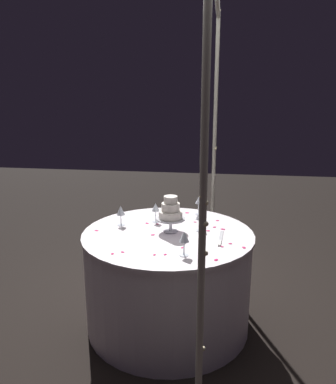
{
  "coord_description": "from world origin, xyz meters",
  "views": [
    {
      "loc": [
        2.63,
        0.38,
        1.77
      ],
      "look_at": [
        0.0,
        0.0,
        1.09
      ],
      "focal_mm": 35.03,
      "sensor_mm": 36.0,
      "label": 1
    }
  ],
  "objects_px": {
    "main_table": "(168,279)",
    "wine_glass_3": "(121,211)",
    "tiered_cake": "(171,212)",
    "wine_glass_1": "(200,216)",
    "wine_glass_0": "(199,201)",
    "cake_knife": "(220,239)",
    "wine_glass_2": "(184,238)",
    "decorative_arch": "(212,124)",
    "wine_glass_4": "(156,208)"
  },
  "relations": [
    {
      "from": "wine_glass_3",
      "to": "cake_knife",
      "type": "distance_m",
      "value": 0.82
    },
    {
      "from": "wine_glass_3",
      "to": "wine_glass_4",
      "type": "relative_size",
      "value": 0.99
    },
    {
      "from": "wine_glass_0",
      "to": "wine_glass_4",
      "type": "distance_m",
      "value": 0.42
    },
    {
      "from": "wine_glass_0",
      "to": "wine_glass_4",
      "type": "height_order",
      "value": "same"
    },
    {
      "from": "decorative_arch",
      "to": "tiered_cake",
      "type": "relative_size",
      "value": 8.83
    },
    {
      "from": "decorative_arch",
      "to": "cake_knife",
      "type": "distance_m",
      "value": 0.82
    },
    {
      "from": "tiered_cake",
      "to": "wine_glass_2",
      "type": "distance_m",
      "value": 0.44
    },
    {
      "from": "main_table",
      "to": "wine_glass_3",
      "type": "bearing_deg",
      "value": -104.89
    },
    {
      "from": "tiered_cake",
      "to": "wine_glass_4",
      "type": "relative_size",
      "value": 1.72
    },
    {
      "from": "decorative_arch",
      "to": "wine_glass_2",
      "type": "relative_size",
      "value": 14.91
    },
    {
      "from": "decorative_arch",
      "to": "wine_glass_0",
      "type": "relative_size",
      "value": 15.29
    },
    {
      "from": "wine_glass_0",
      "to": "wine_glass_2",
      "type": "bearing_deg",
      "value": -2.4
    },
    {
      "from": "main_table",
      "to": "wine_glass_4",
      "type": "height_order",
      "value": "wine_glass_4"
    },
    {
      "from": "main_table",
      "to": "wine_glass_0",
      "type": "relative_size",
      "value": 7.98
    },
    {
      "from": "main_table",
      "to": "wine_glass_1",
      "type": "relative_size",
      "value": 8.13
    },
    {
      "from": "wine_glass_2",
      "to": "cake_knife",
      "type": "height_order",
      "value": "wine_glass_2"
    },
    {
      "from": "wine_glass_1",
      "to": "wine_glass_3",
      "type": "relative_size",
      "value": 0.98
    },
    {
      "from": "decorative_arch",
      "to": "wine_glass_2",
      "type": "distance_m",
      "value": 0.81
    },
    {
      "from": "wine_glass_0",
      "to": "wine_glass_2",
      "type": "height_order",
      "value": "wine_glass_2"
    },
    {
      "from": "decorative_arch",
      "to": "tiered_cake",
      "type": "xyz_separation_m",
      "value": [
        -0.02,
        -0.29,
        -0.65
      ]
    },
    {
      "from": "wine_glass_0",
      "to": "wine_glass_3",
      "type": "bearing_deg",
      "value": -58.13
    },
    {
      "from": "wine_glass_4",
      "to": "wine_glass_0",
      "type": "bearing_deg",
      "value": 127.25
    },
    {
      "from": "wine_glass_0",
      "to": "wine_glass_3",
      "type": "height_order",
      "value": "same"
    },
    {
      "from": "wine_glass_3",
      "to": "tiered_cake",
      "type": "bearing_deg",
      "value": 77.74
    },
    {
      "from": "tiered_cake",
      "to": "wine_glass_3",
      "type": "xyz_separation_m",
      "value": [
        -0.09,
        -0.41,
        -0.04
      ]
    },
    {
      "from": "wine_glass_0",
      "to": "wine_glass_1",
      "type": "relative_size",
      "value": 1.02
    },
    {
      "from": "wine_glass_2",
      "to": "cake_knife",
      "type": "xyz_separation_m",
      "value": [
        -0.31,
        0.23,
        -0.12
      ]
    },
    {
      "from": "wine_glass_1",
      "to": "main_table",
      "type": "bearing_deg",
      "value": -72.7
    },
    {
      "from": "decorative_arch",
      "to": "tiered_cake",
      "type": "height_order",
      "value": "decorative_arch"
    },
    {
      "from": "decorative_arch",
      "to": "cake_knife",
      "type": "relative_size",
      "value": 8.37
    },
    {
      "from": "decorative_arch",
      "to": "wine_glass_2",
      "type": "height_order",
      "value": "decorative_arch"
    },
    {
      "from": "tiered_cake",
      "to": "wine_glass_2",
      "type": "height_order",
      "value": "tiered_cake"
    },
    {
      "from": "main_table",
      "to": "wine_glass_1",
      "type": "bearing_deg",
      "value": 107.3
    },
    {
      "from": "tiered_cake",
      "to": "wine_glass_0",
      "type": "xyz_separation_m",
      "value": [
        -0.46,
        0.18,
        -0.04
      ]
    },
    {
      "from": "decorative_arch",
      "to": "wine_glass_4",
      "type": "relative_size",
      "value": 15.21
    },
    {
      "from": "wine_glass_1",
      "to": "cake_knife",
      "type": "relative_size",
      "value": 0.54
    },
    {
      "from": "main_table",
      "to": "wine_glass_4",
      "type": "bearing_deg",
      "value": -148.76
    },
    {
      "from": "decorative_arch",
      "to": "wine_glass_0",
      "type": "xyz_separation_m",
      "value": [
        -0.47,
        -0.11,
        -0.69
      ]
    },
    {
      "from": "tiered_cake",
      "to": "wine_glass_1",
      "type": "height_order",
      "value": "tiered_cake"
    },
    {
      "from": "wine_glass_0",
      "to": "cake_knife",
      "type": "xyz_separation_m",
      "value": [
        0.56,
        0.19,
        -0.12
      ]
    },
    {
      "from": "tiered_cake",
      "to": "wine_glass_1",
      "type": "xyz_separation_m",
      "value": [
        -0.06,
        0.22,
        -0.04
      ]
    },
    {
      "from": "tiered_cake",
      "to": "wine_glass_3",
      "type": "bearing_deg",
      "value": -102.26
    },
    {
      "from": "tiered_cake",
      "to": "wine_glass_3",
      "type": "relative_size",
      "value": 1.73
    },
    {
      "from": "cake_knife",
      "to": "wine_glass_3",
      "type": "bearing_deg",
      "value": -103.83
    },
    {
      "from": "wine_glass_0",
      "to": "cake_knife",
      "type": "relative_size",
      "value": 0.55
    },
    {
      "from": "decorative_arch",
      "to": "main_table",
      "type": "xyz_separation_m",
      "value": [
        -0.0,
        -0.31,
        -1.2
      ]
    },
    {
      "from": "wine_glass_3",
      "to": "wine_glass_4",
      "type": "height_order",
      "value": "same"
    },
    {
      "from": "tiered_cake",
      "to": "decorative_arch",
      "type": "bearing_deg",
      "value": 86.77
    },
    {
      "from": "wine_glass_1",
      "to": "wine_glass_0",
      "type": "bearing_deg",
      "value": -175.2
    },
    {
      "from": "main_table",
      "to": "wine_glass_0",
      "type": "xyz_separation_m",
      "value": [
        -0.47,
        0.2,
        0.51
      ]
    }
  ]
}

